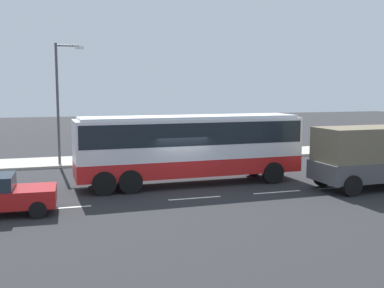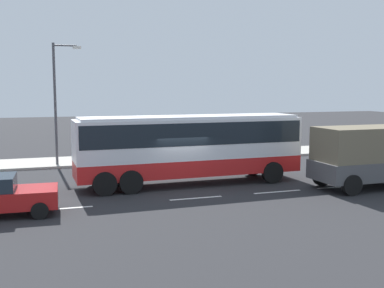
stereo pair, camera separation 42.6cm
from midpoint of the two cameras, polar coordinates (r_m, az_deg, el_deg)
ground_plane at (r=22.98m, az=-2.13°, el=-5.27°), size 120.00×120.00×0.00m
sidewalk_curb at (r=31.86m, az=-6.84°, el=-1.77°), size 80.00×4.00×0.15m
lane_centreline at (r=21.43m, az=5.20°, el=-6.18°), size 44.16×0.16×0.01m
coach_bus at (r=23.32m, az=-0.79°, el=0.24°), size 11.35×2.76×3.45m
pedestrian_near_curb at (r=32.85m, az=5.43°, el=0.16°), size 0.32×0.32×1.52m
street_lamp at (r=29.68m, az=-16.45°, el=5.65°), size 1.71×0.24×7.36m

